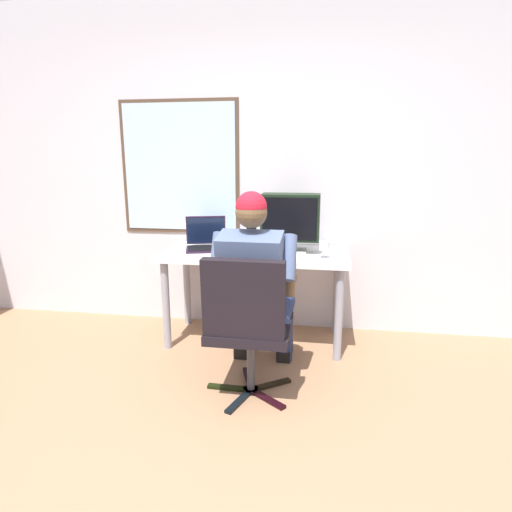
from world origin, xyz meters
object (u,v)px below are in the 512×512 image
(person_seated, at_px, (255,286))
(wine_glass, at_px, (324,247))
(desk, at_px, (255,263))
(office_chair, at_px, (248,319))
(desk_speaker, at_px, (251,236))
(laptop, at_px, (206,240))
(crt_monitor, at_px, (291,218))

(person_seated, distance_m, wine_glass, 0.67)
(desk, bearing_deg, office_chair, -83.75)
(office_chair, relative_size, desk_speaker, 4.65)
(laptop, distance_m, wine_glass, 0.97)
(laptop, bearing_deg, crt_monitor, -2.57)
(office_chair, height_order, desk_speaker, desk_speaker)
(office_chair, bearing_deg, desk_speaker, 98.22)
(crt_monitor, xyz_separation_m, laptop, (-0.68, 0.03, -0.20))
(person_seated, bearing_deg, desk, 99.13)
(wine_glass, distance_m, desk_speaker, 0.64)
(person_seated, distance_m, laptop, 0.88)
(wine_glass, relative_size, desk_speaker, 0.64)
(laptop, distance_m, desk_speaker, 0.37)
(desk, distance_m, desk_speaker, 0.23)
(person_seated, xyz_separation_m, wine_glass, (0.43, 0.48, 0.17))
(person_seated, bearing_deg, laptop, 126.34)
(crt_monitor, bearing_deg, laptop, 177.43)
(crt_monitor, distance_m, wine_glass, 0.37)
(person_seated, xyz_separation_m, crt_monitor, (0.17, 0.67, 0.35))
(desk, xyz_separation_m, laptop, (-0.41, 0.06, 0.16))
(crt_monitor, relative_size, wine_glass, 3.55)
(person_seated, distance_m, desk_speaker, 0.79)
(person_seated, bearing_deg, office_chair, -90.99)
(desk_speaker, bearing_deg, office_chair, -81.78)
(desk, height_order, desk_speaker, desk_speaker)
(office_chair, bearing_deg, laptop, 118.05)
(person_seated, bearing_deg, desk_speaker, 101.29)
(office_chair, relative_size, wine_glass, 7.24)
(person_seated, relative_size, laptop, 3.19)
(desk_speaker, bearing_deg, crt_monitor, -15.31)
(wine_glass, bearing_deg, laptop, 167.03)
(office_chair, bearing_deg, crt_monitor, 79.39)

